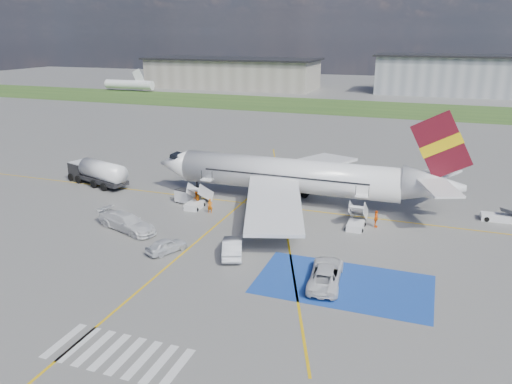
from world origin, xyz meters
TOP-DOWN VIEW (x-y plane):
  - ground at (0.00, 0.00)m, footprint 400.00×400.00m
  - grass_strip at (0.00, 95.00)m, footprint 400.00×30.00m
  - taxiway_line_main at (0.00, 12.00)m, footprint 120.00×0.20m
  - taxiway_line_cross at (-5.00, -10.00)m, footprint 0.20×60.00m
  - taxiway_line_diag at (0.00, 12.00)m, footprint 20.71×56.45m
  - staging_box at (10.00, -4.00)m, footprint 14.00×8.00m
  - crosswalk at (-1.80, -18.00)m, footprint 9.00×4.00m
  - terminal_west at (-55.00, 130.00)m, footprint 60.00×22.00m
  - terminal_centre at (20.00, 135.00)m, footprint 48.00×18.00m
  - airliner at (1.51, 14.00)m, footprint 36.81×32.95m
  - airstairs_fwd at (-9.50, 8.70)m, footprint 1.90×5.20m
  - airstairs_aft at (9.00, 8.70)m, footprint 1.90×5.20m
  - fuel_tanker at (-25.72, 12.30)m, footprint 10.21×5.56m
  - gpu_cart at (-11.57, 9.66)m, footprint 2.20×1.65m
  - belt_loader at (23.57, 15.87)m, footprint 4.71×1.93m
  - car_silver_a at (-6.53, -3.43)m, footprint 3.21×4.26m
  - car_silver_b at (-0.55, -1.96)m, footprint 3.41×5.30m
  - van_white_a at (8.54, -4.07)m, footprint 2.97×5.52m
  - van_white_b at (-13.13, 0.07)m, footprint 6.23×4.13m
  - crew_fwd at (-7.16, 7.49)m, footprint 0.70×0.57m
  - crew_nose at (-9.62, 9.07)m, footprint 1.00×1.10m
  - crew_aft at (10.89, 9.46)m, footprint 0.52×1.10m

SIDE VIEW (x-z plane):
  - ground at x=0.00m, z-range 0.00..0.00m
  - grass_strip at x=0.00m, z-range 0.00..0.01m
  - taxiway_line_main at x=0.00m, z-range 0.00..0.01m
  - taxiway_line_cross at x=-5.00m, z-range 0.00..0.01m
  - taxiway_line_diag at x=0.00m, z-range 0.00..0.01m
  - staging_box at x=10.00m, z-range 0.00..0.01m
  - crosswalk at x=-1.80m, z-range 0.00..0.01m
  - belt_loader at x=23.57m, z-range -0.35..1.04m
  - airstairs_fwd at x=-9.50m, z-range -1.18..2.42m
  - airstairs_aft at x=9.00m, z-range -1.18..2.42m
  - car_silver_a at x=-6.53m, z-range 0.00..1.35m
  - gpu_cart at x=-11.57m, z-range -0.08..1.57m
  - car_silver_b at x=-0.55m, z-range 0.00..1.65m
  - crew_fwd at x=-7.16m, z-range 0.00..1.66m
  - crew_aft at x=10.89m, z-range 0.00..1.83m
  - crew_nose at x=-9.62m, z-range 0.00..1.83m
  - van_white_a at x=8.54m, z-range 0.00..1.99m
  - van_white_b at x=-13.13m, z-range 0.00..2.26m
  - fuel_tanker at x=-25.72m, z-range -0.27..3.11m
  - airliner at x=1.51m, z-range -2.57..9.35m
  - terminal_west at x=-55.00m, z-range 0.00..10.00m
  - terminal_centre at x=20.00m, z-range 0.00..12.00m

